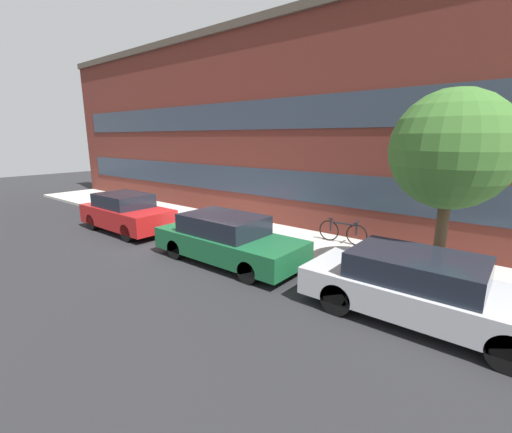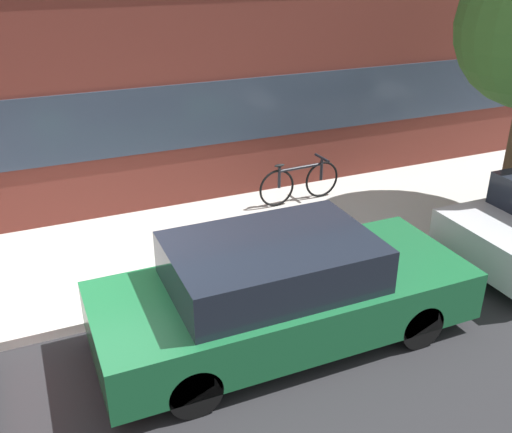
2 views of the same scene
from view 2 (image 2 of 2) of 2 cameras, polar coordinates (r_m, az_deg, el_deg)
name	(u,v)px [view 2 (image 2 of 2)]	position (r m, az deg, el deg)	size (l,w,h in m)	color
ground_plane	(82,333)	(7.52, -16.99, -11.05)	(56.00, 56.00, 0.00)	#232326
sidewalk_strip	(67,271)	(8.76, -18.39, -5.19)	(28.00, 3.00, 0.13)	#B2AFA8
parked_car_green	(281,291)	(6.76, 2.54, -7.44)	(4.48, 1.75, 1.35)	#195B33
bicycle	(300,181)	(10.27, 4.42, 3.54)	(1.62, 0.44, 0.79)	black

